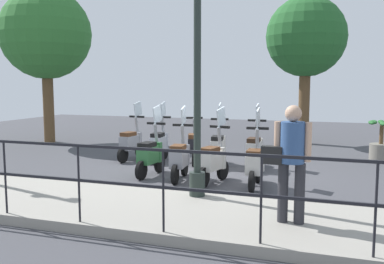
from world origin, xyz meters
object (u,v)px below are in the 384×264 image
Objects in this scene: scooter_near_0 at (255,163)px; scooter_far_1 at (218,147)px; scooter_far_2 at (194,144)px; scooter_far_4 at (131,142)px; scooter_near_1 at (213,160)px; potted_palm at (381,144)px; pedestrian_with_bag at (291,155)px; tree_large at (46,35)px; tree_distant at (306,38)px; scooter_near_2 at (180,157)px; scooter_far_3 at (159,143)px; lamp_post_near at (197,85)px; scooter_near_3 at (150,154)px; scooter_far_0 at (255,149)px.

scooter_near_0 is 1.00× the size of scooter_far_1.
scooter_far_2 and scooter_far_4 have the same top height.
scooter_near_0 is at bearing -79.68° from scooter_near_1.
potted_palm is at bearing -85.28° from scooter_far_2.
pedestrian_with_bag is 6.21m from scooter_far_4.
tree_large is 7.63m from scooter_far_1.
scooter_near_2 is at bearing 162.31° from tree_distant.
scooter_far_4 is at bearing 60.46° from scooter_near_0.
tree_distant reaches higher than scooter_near_0.
scooter_far_2 is at bearing -109.19° from tree_large.
potted_palm is 5.74m from scooter_far_3.
lamp_post_near is 2.70× the size of scooter_near_2.
tree_large is 7.00m from scooter_far_2.
lamp_post_near is 2.70× the size of scooter_near_1.
tree_distant is at bearing -8.05° from lamp_post_near.
tree_large reaches higher than scooter_near_3.
scooter_far_3 is (4.32, 3.74, -0.60)m from pedestrian_with_bag.
scooter_near_0 is at bearing -117.35° from tree_large.
scooter_near_0 is at bearing -153.92° from scooter_far_1.
potted_palm is at bearing -70.45° from scooter_far_1.
scooter_far_4 is at bearing 87.25° from scooter_far_0.
scooter_far_4 is at bearing 68.97° from scooter_near_1.
potted_palm is 5.12m from scooter_near_1.
scooter_far_0 is (1.73, 0.33, 0.00)m from scooter_near_0.
scooter_far_0 is 1.00× the size of scooter_far_4.
lamp_post_near is at bearing -161.75° from scooter_near_1.
scooter_far_1 is (1.81, 1.24, 0.00)m from scooter_near_0.
scooter_near_2 is 2.05m from scooter_far_0.
tree_distant is 3.13× the size of scooter_far_4.
scooter_far_3 is at bearing 53.46° from scooter_near_0.
lamp_post_near is at bearing 152.29° from scooter_near_0.
scooter_far_0 is 2.51m from scooter_far_3.
scooter_far_1 is at bearing 160.34° from tree_distant.
scooter_far_0 is (1.61, -1.27, 0.00)m from scooter_near_2.
scooter_near_2 is at bearing -97.42° from scooter_near_3.
scooter_near_0 and scooter_far_2 have the same top height.
scooter_near_3 is at bearing 125.11° from scooter_far_0.
potted_palm is 0.69× the size of scooter_far_3.
pedestrian_with_bag is at bearing -164.68° from scooter_far_2.
potted_palm is (5.31, -3.28, -1.54)m from lamp_post_near.
scooter_near_3 is (0.24, 1.49, 0.00)m from scooter_near_1.
scooter_near_3 is 2.01m from scooter_far_4.
tree_distant is at bearing 5.21° from pedestrian_with_bag.
scooter_near_0 is 1.61m from scooter_near_2.
tree_large is at bearing 72.07° from scooter_far_0.
lamp_post_near reaches higher than pedestrian_with_bag.
scooter_near_2 is (0.12, 1.60, 0.00)m from scooter_near_0.
scooter_near_0 is (-4.05, -7.83, -3.14)m from tree_large.
scooter_far_2 is at bearing -78.38° from scooter_far_4.
pedestrian_with_bag is 2.63m from scooter_near_0.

